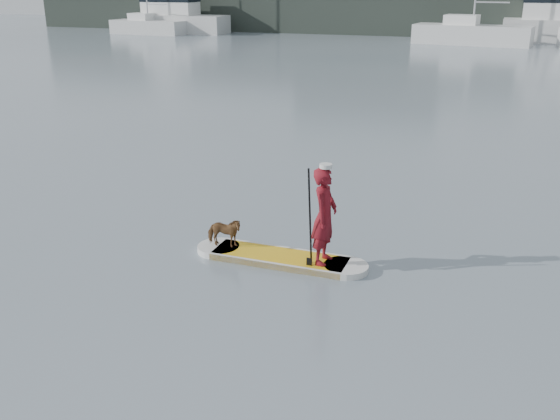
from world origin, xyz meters
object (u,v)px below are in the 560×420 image
(sailboat_d, at_px, (471,32))
(sailboat_a, at_px, (148,26))
(dog, at_px, (224,232))
(motor_yacht_b, at_px, (176,14))
(paddleboard, at_px, (280,258))
(paddler, at_px, (325,216))

(sailboat_d, bearing_deg, sailboat_a, -172.98)
(dog, xyz_separation_m, motor_yacht_b, (-25.43, 45.91, 1.31))
(sailboat_a, height_order, motor_yacht_b, sailboat_a)
(paddleboard, height_order, sailboat_a, sailboat_a)
(paddleboard, height_order, motor_yacht_b, motor_yacht_b)
(paddler, bearing_deg, paddleboard, 91.48)
(sailboat_d, bearing_deg, paddler, -82.21)
(paddler, height_order, sailboat_d, sailboat_d)
(paddleboard, relative_size, paddler, 1.89)
(paddler, xyz_separation_m, motor_yacht_b, (-27.38, 45.94, 0.73))
(dog, bearing_deg, sailboat_d, -9.52)
(dog, bearing_deg, paddleboard, -97.72)
(paddleboard, relative_size, dog, 4.80)
(paddleboard, relative_size, sailboat_d, 0.25)
(paddler, relative_size, sailboat_d, 0.13)
(motor_yacht_b, bearing_deg, paddleboard, -59.34)
(sailboat_a, distance_m, motor_yacht_b, 2.97)
(sailboat_d, distance_m, motor_yacht_b, 27.66)
(sailboat_d, bearing_deg, paddleboard, -83.31)
(dog, xyz_separation_m, sailboat_a, (-27.30, 43.81, 0.34))
(sailboat_d, height_order, motor_yacht_b, sailboat_d)
(sailboat_a, xyz_separation_m, sailboat_d, (29.39, -0.50, 0.20))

